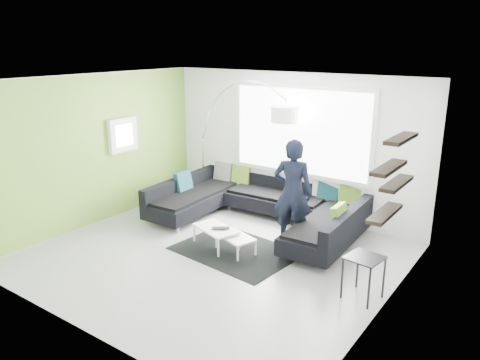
# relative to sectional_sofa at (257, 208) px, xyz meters

# --- Properties ---
(ground) EXTENTS (5.50, 5.50, 0.00)m
(ground) POSITION_rel_sectional_sofa_xyz_m (0.13, -1.49, -0.36)
(ground) COLOR #949399
(ground) RESTS_ON ground
(room_shell) EXTENTS (5.54, 5.04, 2.82)m
(room_shell) POSITION_rel_sectional_sofa_xyz_m (0.16, -1.28, 1.45)
(room_shell) COLOR silver
(room_shell) RESTS_ON ground
(sectional_sofa) EXTENTS (3.87, 2.50, 0.81)m
(sectional_sofa) POSITION_rel_sectional_sofa_xyz_m (0.00, 0.00, 0.00)
(sectional_sofa) COLOR black
(sectional_sofa) RESTS_ON ground
(rug) EXTENTS (2.06, 1.59, 0.01)m
(rug) POSITION_rel_sectional_sofa_xyz_m (0.31, -1.12, -0.35)
(rug) COLOR black
(rug) RESTS_ON ground
(coffee_table) EXTENTS (1.17, 0.90, 0.34)m
(coffee_table) POSITION_rel_sectional_sofa_xyz_m (0.12, -1.16, -0.19)
(coffee_table) COLOR white
(coffee_table) RESTS_ON ground
(arc_lamp) EXTENTS (2.58, 1.22, 2.65)m
(arc_lamp) POSITION_rel_sectional_sofa_xyz_m (-1.89, 0.71, 0.97)
(arc_lamp) COLOR silver
(arc_lamp) RESTS_ON ground
(side_table) EXTENTS (0.50, 0.50, 0.61)m
(side_table) POSITION_rel_sectional_sofa_xyz_m (2.57, -1.34, -0.05)
(side_table) COLOR black
(side_table) RESTS_ON ground
(person) EXTENTS (0.88, 0.77, 1.83)m
(person) POSITION_rel_sectional_sofa_xyz_m (0.89, -0.29, 0.56)
(person) COLOR black
(person) RESTS_ON ground
(laptop) EXTENTS (0.48, 0.48, 0.02)m
(laptop) POSITION_rel_sectional_sofa_xyz_m (0.05, -1.19, -0.01)
(laptop) COLOR black
(laptop) RESTS_ON coffee_table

